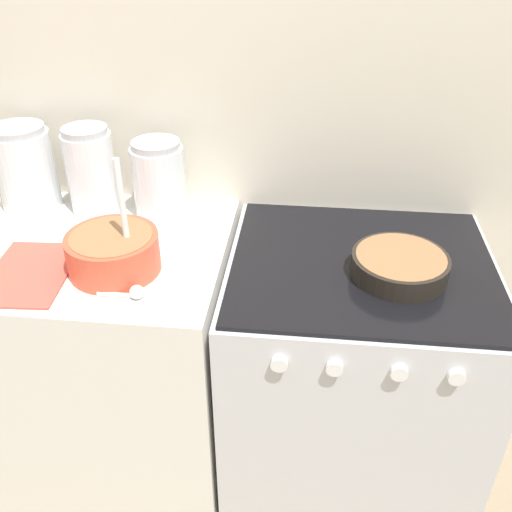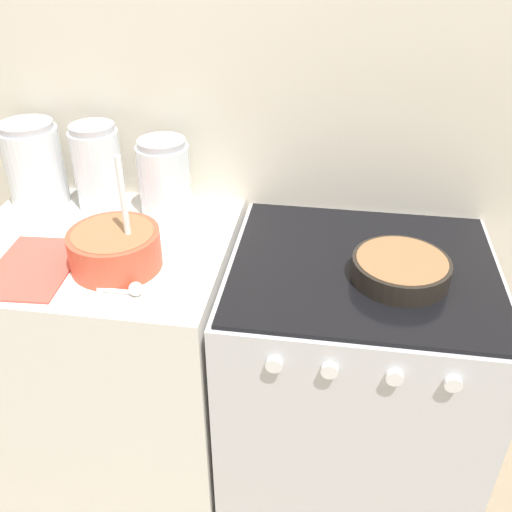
{
  "view_description": "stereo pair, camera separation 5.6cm",
  "coord_description": "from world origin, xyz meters",
  "px_view_note": "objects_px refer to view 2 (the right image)",
  "views": [
    {
      "loc": [
        0.23,
        -0.98,
        1.72
      ],
      "look_at": [
        0.1,
        0.24,
        0.93
      ],
      "focal_mm": 40.0,
      "sensor_mm": 36.0,
      "label": 1
    },
    {
      "loc": [
        0.29,
        -0.98,
        1.72
      ],
      "look_at": [
        0.1,
        0.24,
        0.93
      ],
      "focal_mm": 40.0,
      "sensor_mm": 36.0,
      "label": 2
    }
  ],
  "objects_px": {
    "stove": "(350,384)",
    "storage_jar_right": "(165,182)",
    "storage_jar_left": "(36,170)",
    "baking_pan": "(401,268)",
    "mixing_bowl": "(115,247)",
    "storage_jar_middle": "(99,173)"
  },
  "relations": [
    {
      "from": "mixing_bowl",
      "to": "storage_jar_left",
      "type": "bearing_deg",
      "value": 139.36
    },
    {
      "from": "stove",
      "to": "baking_pan",
      "type": "bearing_deg",
      "value": -29.95
    },
    {
      "from": "mixing_bowl",
      "to": "storage_jar_right",
      "type": "bearing_deg",
      "value": 81.72
    },
    {
      "from": "storage_jar_middle",
      "to": "storage_jar_right",
      "type": "distance_m",
      "value": 0.21
    },
    {
      "from": "mixing_bowl",
      "to": "storage_jar_right",
      "type": "relative_size",
      "value": 1.34
    },
    {
      "from": "stove",
      "to": "baking_pan",
      "type": "distance_m",
      "value": 0.48
    },
    {
      "from": "baking_pan",
      "to": "storage_jar_left",
      "type": "distance_m",
      "value": 1.14
    },
    {
      "from": "stove",
      "to": "storage_jar_left",
      "type": "relative_size",
      "value": 3.33
    },
    {
      "from": "stove",
      "to": "mixing_bowl",
      "type": "bearing_deg",
      "value": -171.01
    },
    {
      "from": "baking_pan",
      "to": "storage_jar_left",
      "type": "relative_size",
      "value": 0.94
    },
    {
      "from": "baking_pan",
      "to": "storage_jar_middle",
      "type": "bearing_deg",
      "value": 163.66
    },
    {
      "from": "stove",
      "to": "mixing_bowl",
      "type": "distance_m",
      "value": 0.83
    },
    {
      "from": "baking_pan",
      "to": "storage_jar_left",
      "type": "bearing_deg",
      "value": 166.59
    },
    {
      "from": "storage_jar_middle",
      "to": "mixing_bowl",
      "type": "bearing_deg",
      "value": -62.99
    },
    {
      "from": "storage_jar_left",
      "to": "storage_jar_right",
      "type": "bearing_deg",
      "value": 0.0
    },
    {
      "from": "stove",
      "to": "baking_pan",
      "type": "height_order",
      "value": "baking_pan"
    },
    {
      "from": "stove",
      "to": "storage_jar_left",
      "type": "height_order",
      "value": "storage_jar_left"
    },
    {
      "from": "stove",
      "to": "storage_jar_middle",
      "type": "bearing_deg",
      "value": 165.29
    },
    {
      "from": "stove",
      "to": "storage_jar_right",
      "type": "xyz_separation_m",
      "value": [
        -0.61,
        0.21,
        0.54
      ]
    },
    {
      "from": "mixing_bowl",
      "to": "storage_jar_middle",
      "type": "relative_size",
      "value": 1.17
    },
    {
      "from": "storage_jar_left",
      "to": "storage_jar_middle",
      "type": "xyz_separation_m",
      "value": [
        0.21,
        0.0,
        0.0
      ]
    },
    {
      "from": "mixing_bowl",
      "to": "storage_jar_left",
      "type": "height_order",
      "value": "mixing_bowl"
    }
  ]
}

